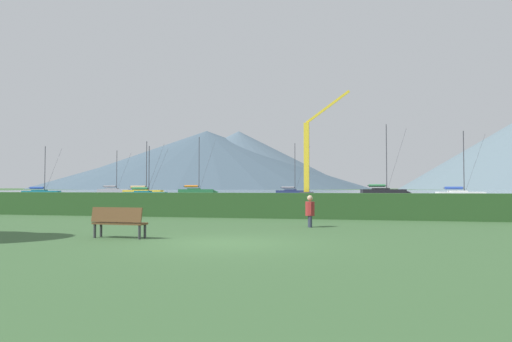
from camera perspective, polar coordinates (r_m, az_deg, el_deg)
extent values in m
plane|color=#385B33|center=(13.37, -3.69, -8.68)|extent=(1000.00, 1000.00, 0.00)
cube|color=#8499A8|center=(149.79, 11.35, -2.51)|extent=(320.00, 246.00, 0.00)
cube|color=#284C23|center=(24.05, 3.78, -4.17)|extent=(80.00, 1.20, 1.27)
cube|color=#9E9EA3|center=(113.82, -16.75, -2.38)|extent=(7.42, 3.96, 1.11)
cone|color=#9E9EA3|center=(112.75, -14.79, -2.40)|extent=(1.39, 1.19, 0.94)
cube|color=gray|center=(113.93, -16.95, -2.17)|extent=(2.94, 2.24, 0.71)
cylinder|color=#333338|center=(113.71, -16.44, 0.02)|extent=(0.14, 0.14, 9.43)
cylinder|color=#333338|center=(114.10, -17.22, -1.79)|extent=(3.12, 0.84, 0.12)
cylinder|color=gray|center=(114.10, -17.22, -1.79)|extent=(2.73, 1.04, 0.44)
cylinder|color=#333338|center=(113.25, -15.63, -0.10)|extent=(3.27, 0.79, 8.97)
cube|color=#19707A|center=(88.74, -24.43, -2.48)|extent=(6.26, 3.48, 0.93)
cone|color=#19707A|center=(87.49, -22.38, -2.52)|extent=(1.19, 1.03, 0.79)
cube|color=#16646E|center=(88.86, -24.63, -2.26)|extent=(2.50, 1.94, 0.59)
cylinder|color=#333338|center=(88.59, -24.09, 0.14)|extent=(0.12, 0.12, 8.06)
cylinder|color=#333338|center=(89.05, -24.92, -1.85)|extent=(2.61, 0.78, 0.10)
cylinder|color=#2847A3|center=(89.05, -24.92, -1.85)|extent=(2.29, 0.94, 0.37)
cylinder|color=#333338|center=(88.06, -23.25, 0.01)|extent=(2.74, 0.74, 7.67)
cube|color=#236B38|center=(98.24, -7.25, -2.52)|extent=(7.54, 4.39, 1.12)
cone|color=#236B38|center=(98.09, -4.87, -2.53)|extent=(1.45, 1.26, 0.95)
cube|color=#206032|center=(98.27, -7.48, -2.28)|extent=(3.03, 2.40, 0.71)
cylinder|color=#333338|center=(98.32, -6.88, 0.80)|extent=(0.14, 0.14, 11.31)
cylinder|color=#333338|center=(98.30, -7.82, -1.83)|extent=(3.11, 1.04, 0.12)
cylinder|color=orange|center=(98.30, -7.82, -1.83)|extent=(2.74, 1.21, 0.45)
cylinder|color=#333338|center=(98.23, -5.90, 0.64)|extent=(3.26, 1.00, 10.75)
cube|color=black|center=(85.92, 15.07, -2.53)|extent=(7.87, 3.88, 1.18)
cone|color=black|center=(86.96, 17.84, -2.50)|extent=(1.45, 1.22, 1.01)
cube|color=black|center=(85.83, 14.79, -2.25)|extent=(3.07, 2.28, 0.75)
cylinder|color=#333338|center=(86.21, 15.45, 1.49)|extent=(0.15, 0.15, 11.98)
cylinder|color=#333338|center=(85.70, 14.38, -1.71)|extent=(3.35, 0.73, 0.13)
cylinder|color=#2D7542|center=(85.70, 14.38, -1.71)|extent=(2.92, 0.98, 0.47)
cylinder|color=#333338|center=(86.61, 16.60, 1.29)|extent=(3.53, 0.67, 11.40)
cube|color=gold|center=(85.10, -13.44, -2.60)|extent=(6.94, 3.33, 1.05)
cone|color=gold|center=(84.07, -10.96, -2.62)|extent=(1.27, 1.06, 0.89)
cube|color=gold|center=(85.21, -13.69, -2.34)|extent=(2.70, 1.98, 0.67)
cylinder|color=#333338|center=(85.00, -13.05, 0.47)|extent=(0.13, 0.13, 9.02)
cylinder|color=#333338|center=(85.37, -14.03, -1.86)|extent=(2.98, 0.60, 0.11)
cylinder|color=tan|center=(85.37, -14.03, -1.86)|extent=(2.58, 0.83, 0.42)
cylinder|color=#333338|center=(84.56, -12.03, 0.32)|extent=(3.13, 0.54, 8.58)
cube|color=navy|center=(89.55, 4.39, -2.64)|extent=(6.26, 2.65, 0.96)
cone|color=navy|center=(89.43, 6.62, -2.63)|extent=(1.12, 0.91, 0.81)
cube|color=#1B2449|center=(89.56, 4.17, -2.42)|extent=(2.39, 1.67, 0.61)
cylinder|color=#333338|center=(89.59, 4.72, 0.38)|extent=(0.12, 0.12, 9.36)
cylinder|color=#333338|center=(89.59, 3.85, -2.00)|extent=(2.74, 0.36, 0.10)
cylinder|color=gray|center=(89.59, 3.85, -2.00)|extent=(2.35, 0.60, 0.38)
cylinder|color=#333338|center=(89.53, 5.63, 0.24)|extent=(2.88, 0.30, 8.90)
cube|color=white|center=(68.63, 23.40, -2.71)|extent=(6.13, 2.66, 0.93)
cone|color=white|center=(69.68, 26.08, -2.65)|extent=(1.10, 0.90, 0.79)
cube|color=silver|center=(68.53, 23.12, -2.43)|extent=(2.35, 1.65, 0.59)
cylinder|color=#333338|center=(68.85, 23.75, 0.91)|extent=(0.12, 0.12, 8.57)
cylinder|color=#333338|center=(68.39, 22.72, -1.90)|extent=(2.67, 0.38, 0.10)
cylinder|color=#2847A3|center=(68.39, 22.72, -1.90)|extent=(2.30, 0.61, 0.37)
cylinder|color=#333338|center=(69.26, 24.87, 0.73)|extent=(2.82, 0.32, 8.15)
cube|color=#19707A|center=(66.49, -13.19, -2.86)|extent=(5.91, 2.72, 0.89)
cone|color=#19707A|center=(65.55, -10.48, -2.89)|extent=(1.07, 0.89, 0.76)
cube|color=#16646E|center=(66.58, -13.46, -2.58)|extent=(2.28, 1.65, 0.57)
cylinder|color=#333338|center=(66.37, -12.77, 0.07)|extent=(0.11, 0.11, 6.71)
cylinder|color=#333338|center=(66.73, -13.83, -2.05)|extent=(2.55, 0.45, 0.10)
cylinder|color=#2D7542|center=(66.73, -13.83, -2.05)|extent=(2.21, 0.65, 0.36)
cylinder|color=#333338|center=(65.97, -11.66, -0.08)|extent=(2.68, 0.40, 6.39)
cube|color=brown|center=(15.23, -16.09, -6.09)|extent=(1.72, 0.53, 0.06)
cube|color=brown|center=(15.06, -16.45, -5.08)|extent=(1.70, 0.21, 0.45)
cylinder|color=#333338|center=(15.00, -13.24, -7.04)|extent=(0.08, 0.08, 0.45)
cylinder|color=#333338|center=(15.80, -18.18, -6.73)|extent=(0.08, 0.08, 0.45)
cylinder|color=#333338|center=(14.72, -13.87, -7.13)|extent=(0.08, 0.08, 0.45)
cylinder|color=#333338|center=(15.53, -18.86, -6.81)|extent=(0.08, 0.08, 0.45)
cylinder|color=#2D3347|center=(18.61, 6.56, -6.08)|extent=(0.14, 0.14, 0.45)
cylinder|color=#2D3347|center=(18.78, 6.49, -6.04)|extent=(0.14, 0.14, 0.45)
cylinder|color=maroon|center=(18.67, 6.52, -4.53)|extent=(0.36, 0.36, 0.55)
cylinder|color=maroon|center=(18.43, 6.62, -4.48)|extent=(0.09, 0.09, 0.49)
cylinder|color=maroon|center=(18.90, 6.42, -4.41)|extent=(0.09, 0.09, 0.49)
sphere|color=tan|center=(18.65, 6.51, -3.25)|extent=(0.22, 0.22, 0.22)
cube|color=#333338|center=(74.56, 6.13, -2.84)|extent=(2.00, 2.00, 0.80)
cube|color=gold|center=(74.70, 6.11, 1.65)|extent=(0.80, 0.80, 10.88)
cube|color=gold|center=(75.28, 8.63, 7.62)|extent=(6.86, 0.36, 5.06)
cone|color=#425666|center=(406.57, -5.98, 1.34)|extent=(264.93, 264.93, 49.71)
cone|color=#4C6070|center=(404.50, -2.11, 1.33)|extent=(194.63, 194.63, 49.44)
cone|color=#425666|center=(435.99, -6.24, 0.91)|extent=(299.64, 299.64, 46.48)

